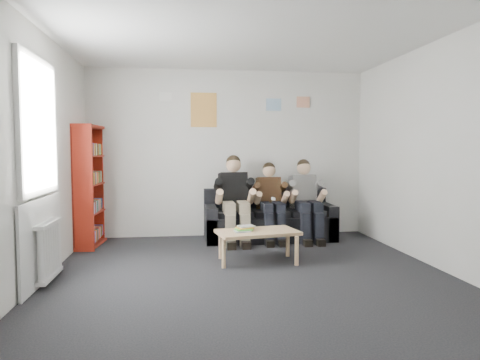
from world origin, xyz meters
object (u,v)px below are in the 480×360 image
Objects in this scene: coffee_table at (257,234)px; person_right at (306,200)px; person_left at (235,200)px; sofa at (268,221)px; bookshelf at (90,186)px; person_middle at (271,202)px.

coffee_table is 0.79× the size of person_right.
coffee_table is 1.24m from person_left.
bookshelf reaches higher than sofa.
person_right is at bearing -0.99° from person_middle.
person_right is at bearing -6.71° from person_left.
person_left is (-0.14, 1.19, 0.30)m from coffee_table.
person_middle is (2.69, -0.03, -0.28)m from bookshelf.
person_right reaches higher than coffee_table.
coffee_table is at bearing -134.96° from person_right.
person_left reaches higher than person_middle.
coffee_table is (-0.42, -1.39, 0.07)m from sofa.
person_left reaches higher than sofa.
person_left reaches higher than coffee_table.
coffee_table is at bearing -90.06° from person_left.
bookshelf is 1.33× the size of person_left.
sofa is 0.70m from person_left.
person_middle is 0.96× the size of person_right.
sofa is 1.51× the size of person_left.
bookshelf reaches higher than coffee_table.
person_middle reaches higher than coffee_table.
sofa is at bearing 155.52° from person_right.
person_middle is at bearing -90.00° from sofa.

